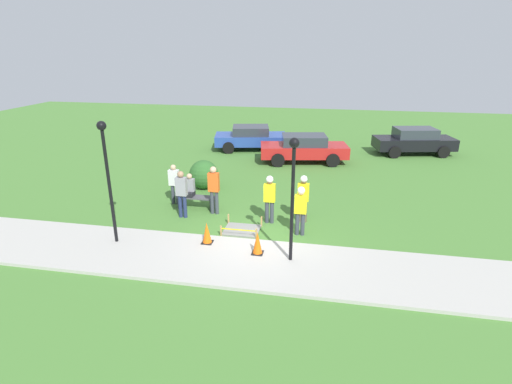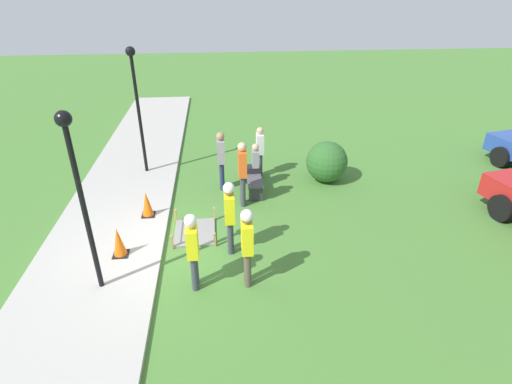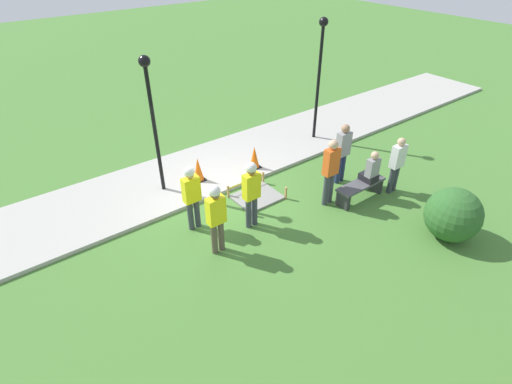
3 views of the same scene
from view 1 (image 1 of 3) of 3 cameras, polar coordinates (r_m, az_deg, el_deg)
name	(u,v)px [view 1 (image 1 of 3)]	position (r m, az deg, el deg)	size (l,w,h in m)	color
ground_plane	(259,242)	(13.05, 0.39, -7.17)	(60.00, 60.00, 0.00)	#477A33
sidewalk	(250,263)	(11.81, -0.87, -10.05)	(28.00, 2.83, 0.10)	#ADAAA3
wet_concrete_patch	(242,230)	(13.78, -2.03, -5.44)	(1.25, 1.04, 0.37)	gray
traffic_cone_near_patch	(207,233)	(12.74, -7.03, -5.82)	(0.34, 0.34, 0.69)	black
traffic_cone_far_patch	(258,243)	(12.03, 0.22, -7.29)	(0.34, 0.34, 0.70)	black
park_bench	(197,200)	(15.73, -8.50, -1.15)	(1.50, 0.44, 0.49)	#2D2D33
person_seated_on_bench	(190,187)	(15.69, -9.46, 0.69)	(0.36, 0.44, 0.89)	black
worker_supervisor	(303,195)	(14.19, 6.76, -0.39)	(0.40, 0.25, 1.76)	brown
worker_assistant	(301,207)	(13.21, 6.39, -2.12)	(0.40, 0.25, 1.71)	#383D47
worker_trainee	(270,195)	(14.03, 1.95, -0.46)	(0.40, 0.26, 1.77)	#383D47
bystander_in_orange_shirt	(214,187)	(14.89, -6.05, 0.71)	(0.40, 0.24, 1.86)	#383D47
bystander_in_gray_shirt	(174,182)	(16.14, -11.60, 1.41)	(0.40, 0.22, 1.63)	#383D47
bystander_in_white_shirt	(182,191)	(14.75, -10.58, 0.09)	(0.40, 0.23, 1.79)	navy
lamppost_near	(293,182)	(10.92, 5.31, 1.44)	(0.28, 0.28, 3.63)	black
lamppost_far	(107,165)	(12.77, -20.56, 3.60)	(0.28, 0.28, 3.86)	black
parked_car_red	(304,148)	(21.88, 6.85, 6.25)	(4.90, 2.63, 1.50)	red
parked_car_black	(414,141)	(25.17, 21.66, 6.82)	(4.76, 2.63, 1.54)	black
parked_car_blue	(251,137)	(24.52, -0.76, 7.82)	(4.58, 2.77, 1.44)	#28479E
shrub_rounded_near	(204,174)	(17.83, -7.48, 2.50)	(1.28, 1.28, 1.28)	#2D6028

